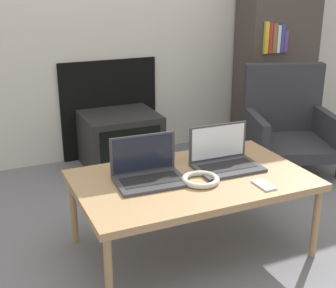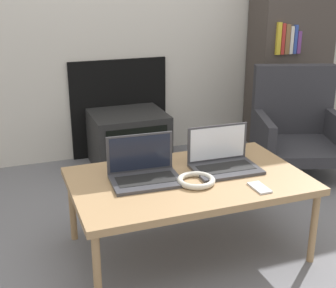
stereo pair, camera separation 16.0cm
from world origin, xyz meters
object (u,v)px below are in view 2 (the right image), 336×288
phone (260,188)px  laptop_right (223,160)px  laptop_left (144,171)px  headphones (196,180)px  tv (129,139)px  armchair (297,124)px

phone → laptop_right: bearing=99.4°
laptop_left → headphones: bearing=-27.8°
headphones → tv: bearing=88.8°
laptop_left → armchair: 1.58m
laptop_right → phone: bearing=-79.5°
laptop_right → phone: size_ratio=2.64×
laptop_right → headphones: size_ratio=1.83×
tv → armchair: bearing=-23.5°
phone → armchair: size_ratio=0.17×
laptop_left → headphones: 0.26m
laptop_left → tv: laptop_left is taller
laptop_left → phone: 0.57m
headphones → phone: size_ratio=1.44×
phone → armchair: bearing=47.7°
laptop_left → headphones: (0.22, -0.13, -0.03)m
headphones → armchair: size_ratio=0.25×
laptop_left → phone: bearing=-28.5°
laptop_left → armchair: bearing=29.8°
laptop_left → laptop_right: same height
headphones → tv: (0.03, 1.35, -0.23)m
phone → headphones: bearing=148.1°
headphones → phone: (0.26, -0.16, -0.01)m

